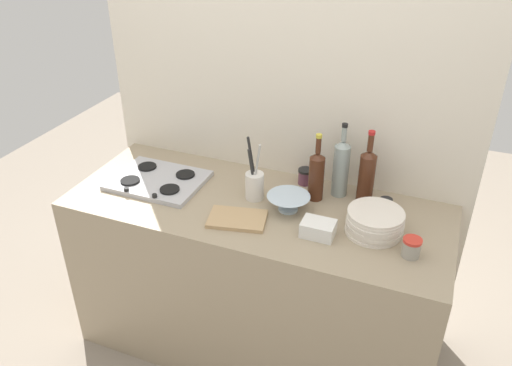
{
  "coord_description": "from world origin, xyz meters",
  "views": [
    {
      "loc": [
        0.76,
        -1.89,
        2.21
      ],
      "look_at": [
        0.0,
        0.0,
        1.02
      ],
      "focal_mm": 36.21,
      "sensor_mm": 36.0,
      "label": 1
    }
  ],
  "objects_px": {
    "condiment_jar_spare": "(411,247)",
    "cutting_board": "(237,219)",
    "butter_dish": "(318,229)",
    "stovetop_hob": "(158,180)",
    "condiment_jar_rear": "(385,206)",
    "utensil_crock": "(254,184)",
    "wine_bottle_mid_right": "(367,175)",
    "plate_stack": "(375,222)",
    "wine_bottle_leftmost": "(316,175)",
    "condiment_jar_front": "(305,176)",
    "mixing_bowl": "(288,202)",
    "wine_bottle_mid_left": "(341,167)"
  },
  "relations": [
    {
      "from": "utensil_crock",
      "to": "cutting_board",
      "type": "distance_m",
      "value": 0.22
    },
    {
      "from": "butter_dish",
      "to": "condiment_jar_spare",
      "type": "relative_size",
      "value": 1.71
    },
    {
      "from": "wine_bottle_leftmost",
      "to": "cutting_board",
      "type": "height_order",
      "value": "wine_bottle_leftmost"
    },
    {
      "from": "plate_stack",
      "to": "wine_bottle_mid_right",
      "type": "height_order",
      "value": "wine_bottle_mid_right"
    },
    {
      "from": "wine_bottle_leftmost",
      "to": "wine_bottle_mid_right",
      "type": "bearing_deg",
      "value": 16.98
    },
    {
      "from": "mixing_bowl",
      "to": "condiment_jar_rear",
      "type": "relative_size",
      "value": 2.63
    },
    {
      "from": "condiment_jar_spare",
      "to": "mixing_bowl",
      "type": "bearing_deg",
      "value": 166.53
    },
    {
      "from": "wine_bottle_mid_right",
      "to": "plate_stack",
      "type": "bearing_deg",
      "value": -68.9
    },
    {
      "from": "stovetop_hob",
      "to": "wine_bottle_leftmost",
      "type": "xyz_separation_m",
      "value": [
        0.77,
        0.15,
        0.12
      ]
    },
    {
      "from": "utensil_crock",
      "to": "condiment_jar_front",
      "type": "height_order",
      "value": "utensil_crock"
    },
    {
      "from": "condiment_jar_front",
      "to": "wine_bottle_mid_right",
      "type": "bearing_deg",
      "value": -8.97
    },
    {
      "from": "wine_bottle_mid_left",
      "to": "utensil_crock",
      "type": "distance_m",
      "value": 0.42
    },
    {
      "from": "wine_bottle_leftmost",
      "to": "utensil_crock",
      "type": "xyz_separation_m",
      "value": [
        -0.27,
        -0.11,
        -0.05
      ]
    },
    {
      "from": "mixing_bowl",
      "to": "cutting_board",
      "type": "relative_size",
      "value": 0.78
    },
    {
      "from": "mixing_bowl",
      "to": "condiment_jar_rear",
      "type": "distance_m",
      "value": 0.44
    },
    {
      "from": "stovetop_hob",
      "to": "utensil_crock",
      "type": "xyz_separation_m",
      "value": [
        0.5,
        0.05,
        0.06
      ]
    },
    {
      "from": "wine_bottle_mid_left",
      "to": "mixing_bowl",
      "type": "relative_size",
      "value": 1.86
    },
    {
      "from": "cutting_board",
      "to": "condiment_jar_front",
      "type": "bearing_deg",
      "value": 66.84
    },
    {
      "from": "butter_dish",
      "to": "wine_bottle_leftmost",
      "type": "bearing_deg",
      "value": 108.53
    },
    {
      "from": "condiment_jar_spare",
      "to": "cutting_board",
      "type": "xyz_separation_m",
      "value": [
        -0.75,
        -0.03,
        -0.03
      ]
    },
    {
      "from": "wine_bottle_mid_left",
      "to": "plate_stack",
      "type": "bearing_deg",
      "value": -49.35
    },
    {
      "from": "wine_bottle_leftmost",
      "to": "condiment_jar_spare",
      "type": "distance_m",
      "value": 0.56
    },
    {
      "from": "cutting_board",
      "to": "condiment_jar_spare",
      "type": "bearing_deg",
      "value": 2.39
    },
    {
      "from": "wine_bottle_leftmost",
      "to": "mixing_bowl",
      "type": "distance_m",
      "value": 0.19
    },
    {
      "from": "wine_bottle_mid_left",
      "to": "cutting_board",
      "type": "bearing_deg",
      "value": -132.97
    },
    {
      "from": "condiment_jar_spare",
      "to": "cutting_board",
      "type": "distance_m",
      "value": 0.75
    },
    {
      "from": "wine_bottle_leftmost",
      "to": "condiment_jar_rear",
      "type": "distance_m",
      "value": 0.34
    },
    {
      "from": "utensil_crock",
      "to": "condiment_jar_spare",
      "type": "height_order",
      "value": "utensil_crock"
    },
    {
      "from": "cutting_board",
      "to": "wine_bottle_mid_left",
      "type": "bearing_deg",
      "value": 47.03
    },
    {
      "from": "butter_dish",
      "to": "cutting_board",
      "type": "height_order",
      "value": "butter_dish"
    },
    {
      "from": "plate_stack",
      "to": "condiment_jar_rear",
      "type": "relative_size",
      "value": 3.3
    },
    {
      "from": "stovetop_hob",
      "to": "condiment_jar_rear",
      "type": "bearing_deg",
      "value": 7.58
    },
    {
      "from": "butter_dish",
      "to": "utensil_crock",
      "type": "bearing_deg",
      "value": 153.97
    },
    {
      "from": "butter_dish",
      "to": "cutting_board",
      "type": "distance_m",
      "value": 0.37
    },
    {
      "from": "wine_bottle_mid_left",
      "to": "butter_dish",
      "type": "bearing_deg",
      "value": -90.14
    },
    {
      "from": "mixing_bowl",
      "to": "utensil_crock",
      "type": "relative_size",
      "value": 0.62
    },
    {
      "from": "stovetop_hob",
      "to": "condiment_jar_rear",
      "type": "relative_size",
      "value": 5.92
    },
    {
      "from": "butter_dish",
      "to": "condiment_jar_front",
      "type": "height_order",
      "value": "condiment_jar_front"
    },
    {
      "from": "wine_bottle_mid_left",
      "to": "wine_bottle_mid_right",
      "type": "height_order",
      "value": "wine_bottle_mid_left"
    },
    {
      "from": "utensil_crock",
      "to": "cutting_board",
      "type": "relative_size",
      "value": 1.26
    },
    {
      "from": "wine_bottle_leftmost",
      "to": "butter_dish",
      "type": "height_order",
      "value": "wine_bottle_leftmost"
    },
    {
      "from": "butter_dish",
      "to": "condiment_jar_spare",
      "type": "distance_m",
      "value": 0.39
    },
    {
      "from": "mixing_bowl",
      "to": "butter_dish",
      "type": "xyz_separation_m",
      "value": [
        0.18,
        -0.14,
        -0.01
      ]
    },
    {
      "from": "wine_bottle_mid_right",
      "to": "condiment_jar_rear",
      "type": "distance_m",
      "value": 0.17
    },
    {
      "from": "stovetop_hob",
      "to": "butter_dish",
      "type": "xyz_separation_m",
      "value": [
        0.87,
        -0.13,
        0.02
      ]
    },
    {
      "from": "plate_stack",
      "to": "utensil_crock",
      "type": "bearing_deg",
      "value": 173.3
    },
    {
      "from": "condiment_jar_front",
      "to": "mixing_bowl",
      "type": "bearing_deg",
      "value": -90.05
    },
    {
      "from": "stovetop_hob",
      "to": "plate_stack",
      "type": "bearing_deg",
      "value": -1.16
    },
    {
      "from": "plate_stack",
      "to": "wine_bottle_leftmost",
      "type": "height_order",
      "value": "wine_bottle_leftmost"
    },
    {
      "from": "utensil_crock",
      "to": "cutting_board",
      "type": "xyz_separation_m",
      "value": [
        0.0,
        -0.21,
        -0.07
      ]
    }
  ]
}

